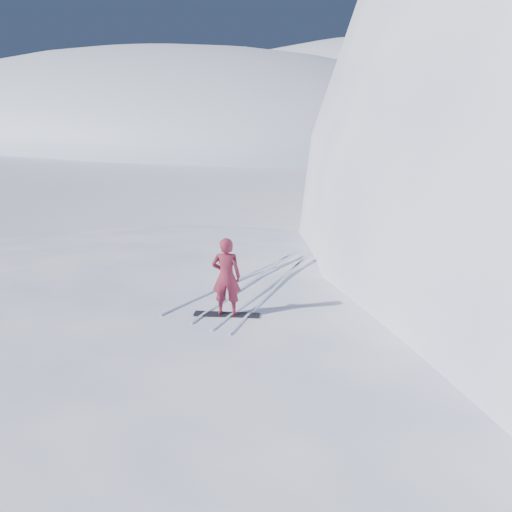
% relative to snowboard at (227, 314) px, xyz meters
% --- Properties ---
extents(ground, '(400.00, 400.00, 0.00)m').
position_rel_snowboard_xyz_m(ground, '(-0.76, -2.75, -2.41)').
color(ground, white).
rests_on(ground, ground).
extents(near_ridge, '(36.00, 28.00, 4.80)m').
position_rel_snowboard_xyz_m(near_ridge, '(0.24, 0.25, -2.41)').
color(near_ridge, white).
rests_on(near_ridge, ground).
extents(far_ridge_a, '(120.00, 70.00, 28.00)m').
position_rel_snowboard_xyz_m(far_ridge_a, '(-70.76, 57.25, -2.41)').
color(far_ridge_a, white).
rests_on(far_ridge_a, ground).
extents(far_ridge_c, '(140.00, 90.00, 36.00)m').
position_rel_snowboard_xyz_m(far_ridge_c, '(-40.76, 107.25, -2.41)').
color(far_ridge_c, white).
rests_on(far_ridge_c, ground).
extents(wind_bumps, '(16.00, 14.40, 1.00)m').
position_rel_snowboard_xyz_m(wind_bumps, '(-1.32, -0.63, -2.41)').
color(wind_bumps, white).
rests_on(wind_bumps, ground).
extents(snowboard, '(1.34, 1.01, 0.02)m').
position_rel_snowboard_xyz_m(snowboard, '(0.00, 0.00, 0.00)').
color(snowboard, black).
rests_on(snowboard, near_ridge).
extents(snowboarder, '(0.74, 0.68, 1.70)m').
position_rel_snowboard_xyz_m(snowboarder, '(0.00, 0.00, 0.86)').
color(snowboarder, maroon).
rests_on(snowboarder, snowboard).
extents(vapor_plume, '(9.41, 7.53, 6.59)m').
position_rel_snowboard_xyz_m(vapor_plume, '(-69.37, 35.81, -2.41)').
color(vapor_plume, white).
rests_on(vapor_plume, ground).
extents(board_tracks, '(2.54, 5.98, 0.04)m').
position_rel_snowboard_xyz_m(board_tracks, '(-0.77, 2.08, 0.01)').
color(board_tracks, silver).
rests_on(board_tracks, ground).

